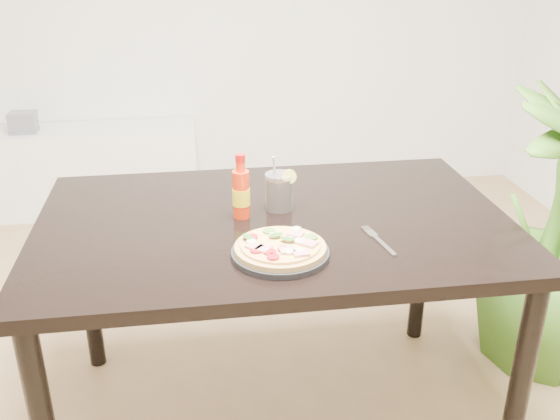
{
  "coord_description": "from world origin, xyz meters",
  "views": [
    {
      "loc": [
        -0.12,
        -1.52,
        1.52
      ],
      "look_at": [
        0.11,
        0.03,
        0.83
      ],
      "focal_mm": 40.0,
      "sensor_mm": 36.0,
      "label": 1
    }
  ],
  "objects": [
    {
      "name": "fork",
      "position": [
        0.38,
        -0.04,
        0.75
      ],
      "size": [
        0.05,
        0.19,
        0.0
      ],
      "rotation": [
        0.0,
        0.0,
        0.18
      ],
      "color": "silver",
      "rests_on": "dining_table"
    },
    {
      "name": "pizza",
      "position": [
        0.1,
        -0.09,
        0.78
      ],
      "size": [
        0.24,
        0.24,
        0.03
      ],
      "color": "tan",
      "rests_on": "plate"
    },
    {
      "name": "cd_stack",
      "position": [
        -1.05,
        2.05,
        0.56
      ],
      "size": [
        0.14,
        0.12,
        0.11
      ],
      "color": "slate",
      "rests_on": "media_console"
    },
    {
      "name": "media_console",
      "position": [
        -0.8,
        2.07,
        0.25
      ],
      "size": [
        1.4,
        0.34,
        0.5
      ],
      "primitive_type": "cube",
      "color": "white",
      "rests_on": "ground"
    },
    {
      "name": "cola_cup",
      "position": [
        0.14,
        0.22,
        0.8
      ],
      "size": [
        0.09,
        0.09,
        0.18
      ],
      "rotation": [
        0.0,
        0.0,
        0.3
      ],
      "color": "black",
      "rests_on": "dining_table"
    },
    {
      "name": "plate",
      "position": [
        0.1,
        -0.09,
        0.76
      ],
      "size": [
        0.26,
        0.26,
        0.02
      ],
      "primitive_type": "cylinder",
      "color": "black",
      "rests_on": "dining_table"
    },
    {
      "name": "dining_table",
      "position": [
        0.11,
        0.15,
        0.67
      ],
      "size": [
        1.4,
        0.9,
        0.75
      ],
      "color": "black",
      "rests_on": "ground"
    },
    {
      "name": "plant_pot",
      "position": [
        1.18,
        0.35,
        0.11
      ],
      "size": [
        0.28,
        0.28,
        0.22
      ],
      "primitive_type": "cylinder",
      "color": "brown",
      "rests_on": "ground"
    },
    {
      "name": "houseplant",
      "position": [
        1.18,
        0.35,
        0.52
      ],
      "size": [
        0.83,
        0.83,
        1.05
      ],
      "primitive_type": "imported",
      "rotation": [
        0.0,
        0.0,
        0.75
      ],
      "color": "#3E721E",
      "rests_on": "ground"
    },
    {
      "name": "hot_sauce_bottle",
      "position": [
        0.02,
        0.17,
        0.83
      ],
      "size": [
        0.05,
        0.05,
        0.2
      ],
      "rotation": [
        0.0,
        0.0,
        -0.05
      ],
      "color": "red",
      "rests_on": "dining_table"
    }
  ]
}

